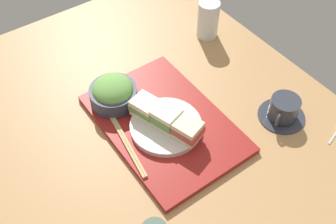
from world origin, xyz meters
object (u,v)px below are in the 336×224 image
object	(u,v)px
sandwich_plate	(166,126)
salad_bowl	(113,93)
sandwich_middle	(166,118)
sandwich_far	(187,130)
coffee_cup	(283,110)
sandwich_near	(146,107)
chopsticks_pair	(127,145)
drinking_glass	(208,19)

from	to	relation	value
sandwich_plate	salad_bowl	size ratio (longest dim) A/B	1.44
sandwich_middle	sandwich_plate	bearing A→B (deg)	-116.57
sandwich_far	salad_bowl	world-z (taller)	salad_bowl
coffee_cup	sandwich_middle	bearing A→B (deg)	-116.04
sandwich_middle	sandwich_far	size ratio (longest dim) A/B	0.96
sandwich_plate	sandwich_near	bearing A→B (deg)	-160.49
salad_bowl	coffee_cup	world-z (taller)	salad_bowl
sandwich_plate	chopsticks_pair	bearing A→B (deg)	-95.74
sandwich_far	coffee_cup	world-z (taller)	sandwich_far
sandwich_near	coffee_cup	distance (cm)	38.19
sandwich_far	drinking_glass	xyz separation A→B (cm)	(-32.38, 33.31, 0.43)
sandwich_plate	drinking_glass	distance (cm)	44.26
sandwich_plate	drinking_glass	xyz separation A→B (cm)	(-26.09, 35.54, 3.84)
sandwich_far	chopsticks_pair	size ratio (longest dim) A/B	0.40
sandwich_plate	drinking_glass	bearing A→B (deg)	126.28
sandwich_far	drinking_glass	bearing A→B (deg)	134.19
salad_bowl	coffee_cup	bearing A→B (deg)	49.30
sandwich_middle	salad_bowl	distance (cm)	17.73
chopsticks_pair	sandwich_near	bearing A→B (deg)	118.74
sandwich_middle	coffee_cup	size ratio (longest dim) A/B	0.64
sandwich_plate	drinking_glass	size ratio (longest dim) A/B	1.52
sandwich_middle	drinking_glass	xyz separation A→B (cm)	(-26.09, 35.54, 0.22)
sandwich_far	coffee_cup	bearing A→B (deg)	73.34
salad_bowl	sandwich_plate	bearing A→B (deg)	21.14
sandwich_middle	sandwich_far	bearing A→B (deg)	19.51
sandwich_plate	chopsticks_pair	xyz separation A→B (cm)	(-1.16, -11.57, -0.47)
sandwich_near	sandwich_middle	world-z (taller)	sandwich_middle
salad_bowl	coffee_cup	distance (cm)	47.64
sandwich_far	drinking_glass	world-z (taller)	drinking_glass
drinking_glass	sandwich_middle	bearing A→B (deg)	-53.72
sandwich_plate	sandwich_near	world-z (taller)	sandwich_near
sandwich_near	sandwich_far	xyz separation A→B (cm)	(12.58, 4.46, 0.06)
coffee_cup	salad_bowl	bearing A→B (deg)	-130.70
coffee_cup	drinking_glass	world-z (taller)	drinking_glass
sandwich_far	drinking_glass	distance (cm)	46.46
chopsticks_pair	sandwich_far	bearing A→B (deg)	61.63
sandwich_near	sandwich_far	distance (cm)	13.34
sandwich_near	coffee_cup	bearing A→B (deg)	56.91
sandwich_middle	coffee_cup	xyz separation A→B (cm)	(14.51, 29.68, -3.10)
sandwich_plate	drinking_glass	world-z (taller)	drinking_glass
chopsticks_pair	coffee_cup	distance (cm)	44.14
sandwich_middle	coffee_cup	world-z (taller)	sandwich_middle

